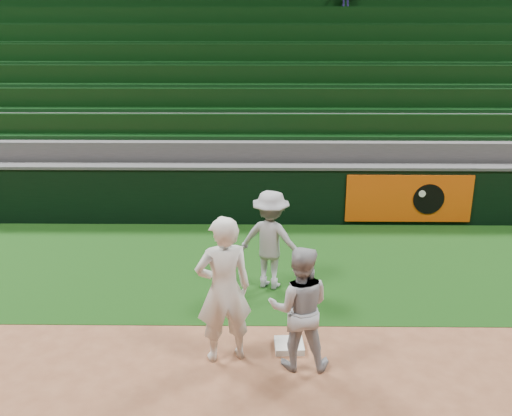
{
  "coord_description": "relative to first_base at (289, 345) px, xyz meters",
  "views": [
    {
      "loc": [
        -0.03,
        -6.22,
        4.19
      ],
      "look_at": [
        -0.13,
        2.3,
        1.3
      ],
      "focal_mm": 40.0,
      "sensor_mm": 36.0,
      "label": 1
    }
  ],
  "objects": [
    {
      "name": "field_wall",
      "position": [
        -0.31,
        4.86,
        0.59
      ],
      "size": [
        36.0,
        0.45,
        1.25
      ],
      "color": "black",
      "rests_on": "ground"
    },
    {
      "name": "ground",
      "position": [
        -0.33,
        -0.34,
        -0.04
      ],
      "size": [
        70.0,
        70.0,
        0.0
      ],
      "primitive_type": "plane",
      "color": "brown",
      "rests_on": "ground"
    },
    {
      "name": "base_coach",
      "position": [
        -0.23,
        1.82,
        0.77
      ],
      "size": [
        1.19,
        0.92,
        1.61
      ],
      "primitive_type": "imported",
      "rotation": [
        0.0,
        0.0,
        2.79
      ],
      "color": "#979AA4",
      "rests_on": "foul_grass"
    },
    {
      "name": "first_base",
      "position": [
        0.0,
        0.0,
        0.0
      ],
      "size": [
        0.39,
        0.39,
        0.08
      ],
      "primitive_type": "cube",
      "rotation": [
        0.0,
        0.0,
        0.04
      ],
      "color": "silver",
      "rests_on": "ground"
    },
    {
      "name": "stadium_seating",
      "position": [
        -0.34,
        8.63,
        1.66
      ],
      "size": [
        36.0,
        5.95,
        5.44
      ],
      "color": "#3B3B3E",
      "rests_on": "ground"
    },
    {
      "name": "first_baseman",
      "position": [
        -0.84,
        -0.22,
        0.92
      ],
      "size": [
        0.81,
        0.65,
        1.93
      ],
      "primitive_type": "imported",
      "rotation": [
        0.0,
        0.0,
        3.43
      ],
      "color": "silver",
      "rests_on": "ground"
    },
    {
      "name": "foul_grass",
      "position": [
        -0.33,
        2.66,
        -0.04
      ],
      "size": [
        36.0,
        4.2,
        0.01
      ],
      "primitive_type": "cube",
      "color": "black",
      "rests_on": "ground"
    },
    {
      "name": "baserunner",
      "position": [
        0.1,
        -0.36,
        0.76
      ],
      "size": [
        0.81,
        0.64,
        1.6
      ],
      "primitive_type": "imported",
      "rotation": [
        0.0,
        0.0,
        3.09
      ],
      "color": "#A4A6AF",
      "rests_on": "ground"
    }
  ]
}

